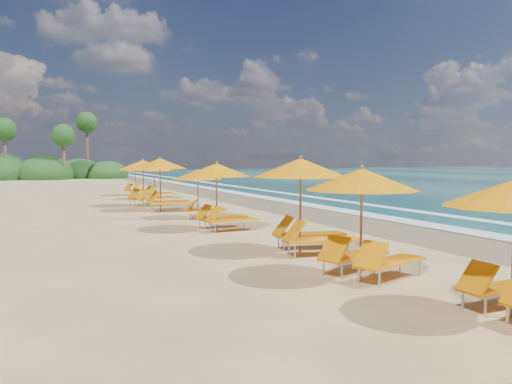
% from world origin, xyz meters
% --- Properties ---
extents(ground, '(160.00, 160.00, 0.00)m').
position_xyz_m(ground, '(0.00, 0.00, 0.00)').
color(ground, '#D3B47C').
rests_on(ground, ground).
extents(wet_sand, '(4.00, 160.00, 0.01)m').
position_xyz_m(wet_sand, '(4.00, 0.00, 0.01)').
color(wet_sand, olive).
rests_on(wet_sand, ground).
extents(surf_foam, '(4.00, 160.00, 0.01)m').
position_xyz_m(surf_foam, '(6.70, 0.00, 0.03)').
color(surf_foam, white).
rests_on(surf_foam, ground).
extents(station_2, '(3.05, 2.97, 2.42)m').
position_xyz_m(station_2, '(-1.72, -9.27, 1.35)').
color(station_2, olive).
rests_on(station_2, ground).
extents(station_3, '(3.17, 3.04, 2.62)m').
position_xyz_m(station_3, '(-1.40, -6.29, 1.47)').
color(station_3, olive).
rests_on(station_3, ground).
extents(station_4, '(2.70, 2.52, 2.43)m').
position_xyz_m(station_4, '(-1.97, -1.35, 1.36)').
color(station_4, olive).
rests_on(station_4, ground).
extents(station_5, '(2.78, 2.78, 2.11)m').
position_xyz_m(station_5, '(-1.54, 2.10, 1.18)').
color(station_5, olive).
rests_on(station_5, ground).
extents(station_6, '(3.01, 2.85, 2.59)m').
position_xyz_m(station_6, '(-2.17, 5.76, 1.45)').
color(station_6, olive).
rests_on(station_6, ground).
extents(station_7, '(3.12, 3.03, 2.49)m').
position_xyz_m(station_7, '(-2.42, 8.48, 1.39)').
color(station_7, olive).
rests_on(station_7, ground).
extents(station_8, '(2.57, 2.43, 2.23)m').
position_xyz_m(station_8, '(-0.91, 12.37, 1.25)').
color(station_8, olive).
rests_on(station_8, ground).
extents(station_9, '(2.87, 2.86, 2.18)m').
position_xyz_m(station_9, '(-1.32, 16.04, 1.22)').
color(station_9, olive).
rests_on(station_9, ground).
extents(treeline, '(25.80, 8.80, 9.74)m').
position_xyz_m(treeline, '(-9.94, 45.51, 1.00)').
color(treeline, '#163D14').
rests_on(treeline, ground).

